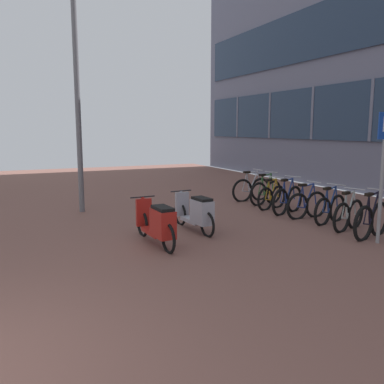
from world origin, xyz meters
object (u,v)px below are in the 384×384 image
bicycle_rack_05 (272,197)px  bicycle_rack_07 (251,189)px  parking_sign (383,164)px  scooter_mid (158,224)px  scooter_near (197,213)px  bicycle_rack_03 (307,205)px  bicycle_rack_00 (372,220)px  bicycle_rack_02 (330,209)px  bicycle_rack_06 (266,192)px  bicycle_rack_01 (349,215)px  bicycle_rack_04 (287,200)px  lamp_post (77,88)px

bicycle_rack_05 → bicycle_rack_07: bicycle_rack_07 is taller
bicycle_rack_05 → parking_sign: (-0.15, -3.71, 1.22)m
parking_sign → scooter_mid: bearing=157.9°
scooter_near → parking_sign: bearing=-38.7°
bicycle_rack_03 → parking_sign: parking_sign is taller
scooter_mid → parking_sign: bearing=-22.1°
bicycle_rack_00 → bicycle_rack_02: bearing=83.2°
bicycle_rack_00 → scooter_mid: (-4.17, 1.25, 0.07)m
bicycle_rack_02 → bicycle_rack_06: bicycle_rack_06 is taller
bicycle_rack_01 → bicycle_rack_04: bearing=92.8°
bicycle_rack_05 → bicycle_rack_06: 0.72m
scooter_mid → lamp_post: lamp_post is taller
bicycle_rack_03 → lamp_post: 6.55m
scooter_mid → lamp_post: (-0.76, 3.90, 2.81)m
bicycle_rack_04 → bicycle_rack_05: 0.67m
bicycle_rack_06 → lamp_post: bearing=167.6°
bicycle_rack_01 → bicycle_rack_05: bicycle_rack_01 is taller
bicycle_rack_00 → bicycle_rack_05: size_ratio=1.14×
bicycle_rack_03 → parking_sign: (-0.25, -2.37, 1.22)m
bicycle_rack_03 → scooter_near: size_ratio=0.72×
bicycle_rack_04 → parking_sign: parking_sign is taller
bicycle_rack_05 → bicycle_rack_00: bearing=-89.0°
scooter_near → parking_sign: 3.80m
bicycle_rack_04 → lamp_post: 6.19m
scooter_near → scooter_mid: 1.31m
bicycle_rack_01 → lamp_post: bearing=138.1°
bicycle_rack_02 → bicycle_rack_03: same height
parking_sign → lamp_post: size_ratio=0.43×
bicycle_rack_03 → bicycle_rack_04: 0.67m
scooter_near → lamp_post: 4.69m
bicycle_rack_01 → lamp_post: lamp_post is taller
bicycle_rack_04 → parking_sign: 3.27m
parking_sign → bicycle_rack_07: bearing=86.1°
bicycle_rack_06 → bicycle_rack_07: (-0.07, 0.67, 0.01)m
scooter_mid → parking_sign: (3.96, -1.60, 1.12)m
bicycle_rack_01 → bicycle_rack_03: bearing=90.9°
bicycle_rack_06 → bicycle_rack_05: bearing=-112.0°
bicycle_rack_00 → bicycle_rack_07: 4.69m
bicycle_rack_04 → bicycle_rack_07: bearing=84.9°
bicycle_rack_05 → scooter_mid: bearing=-152.9°
bicycle_rack_00 → bicycle_rack_04: bicycle_rack_00 is taller
bicycle_rack_06 → parking_sign: parking_sign is taller
bicycle_rack_03 → bicycle_rack_06: bicycle_rack_06 is taller
bicycle_rack_07 → lamp_post: size_ratio=0.24×
bicycle_rack_05 → lamp_post: lamp_post is taller
bicycle_rack_04 → bicycle_rack_05: size_ratio=1.12×
bicycle_rack_07 → bicycle_rack_05: bearing=-98.4°
bicycle_rack_02 → bicycle_rack_06: size_ratio=0.96×
bicycle_rack_05 → bicycle_rack_07: (0.20, 1.34, 0.03)m
bicycle_rack_02 → scooter_near: bicycle_rack_02 is taller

